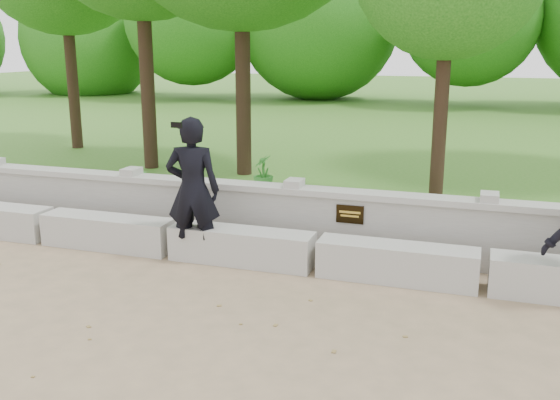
{
  "coord_description": "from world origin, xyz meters",
  "views": [
    {
      "loc": [
        1.87,
        -5.23,
        2.78
      ],
      "look_at": [
        -0.49,
        1.95,
        0.87
      ],
      "focal_mm": 40.0,
      "sensor_mm": 36.0,
      "label": 1
    }
  ],
  "objects": [
    {
      "name": "shrub_a",
      "position": [
        -3.34,
        3.3,
        0.56
      ],
      "size": [
        0.38,
        0.39,
        0.62
      ],
      "primitive_type": "imported",
      "rotation": [
        0.0,
        0.0,
        0.91
      ],
      "color": "#388E30",
      "rests_on": "lawn"
    },
    {
      "name": "shrub_b",
      "position": [
        -0.92,
        3.3,
        0.51
      ],
      "size": [
        0.3,
        0.34,
        0.51
      ],
      "primitive_type": "imported",
      "rotation": [
        0.0,
        0.0,
        1.87
      ],
      "color": "#388E30",
      "rests_on": "lawn"
    },
    {
      "name": "parapet_wall",
      "position": [
        0.0,
        2.6,
        0.46
      ],
      "size": [
        12.5,
        0.35,
        0.9
      ],
      "color": "#A8A69F",
      "rests_on": "ground"
    },
    {
      "name": "concrete_bench",
      "position": [
        0.0,
        1.9,
        0.22
      ],
      "size": [
        11.9,
        0.45,
        0.45
      ],
      "color": "#B3B1A9",
      "rests_on": "ground"
    },
    {
      "name": "man_main",
      "position": [
        -1.62,
        1.8,
        0.95
      ],
      "size": [
        0.77,
        0.7,
        1.89
      ],
      "color": "black",
      "rests_on": "ground"
    },
    {
      "name": "lawn",
      "position": [
        0.0,
        14.0,
        0.12
      ],
      "size": [
        40.0,
        22.0,
        0.25
      ],
      "primitive_type": "cube",
      "color": "#37731D",
      "rests_on": "ground"
    },
    {
      "name": "ground",
      "position": [
        0.0,
        0.0,
        0.0
      ],
      "size": [
        80.0,
        80.0,
        0.0
      ],
      "primitive_type": "plane",
      "color": "#9B805F",
      "rests_on": "ground"
    },
    {
      "name": "shrub_d",
      "position": [
        -1.77,
        4.89,
        0.56
      ],
      "size": [
        0.44,
        0.46,
        0.63
      ],
      "primitive_type": "imported",
      "rotation": [
        0.0,
        0.0,
        5.18
      ],
      "color": "#388E30",
      "rests_on": "lawn"
    }
  ]
}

